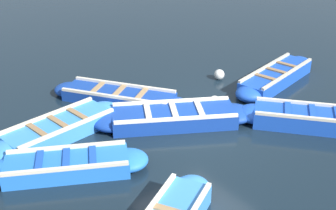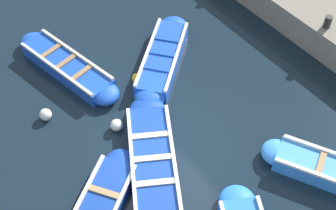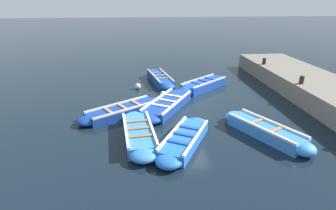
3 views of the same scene
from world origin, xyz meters
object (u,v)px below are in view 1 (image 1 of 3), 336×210
boat_inner_gap (119,97)px  buoy_orange_near (215,101)px  boat_broadside (67,166)px  boat_outer_left (174,117)px  boat_tucked (276,77)px  buoy_yellow_far (277,109)px  boat_mid_row (59,129)px  buoy_white_drifting (219,74)px  boat_near_quay (311,119)px

boat_inner_gap → buoy_orange_near: size_ratio=11.84×
boat_broadside → buoy_orange_near: boat_broadside is taller
boat_broadside → boat_outer_left: 3.03m
boat_inner_gap → boat_tucked: boat_tucked is taller
boat_tucked → boat_outer_left: boat_tucked is taller
boat_inner_gap → buoy_yellow_far: 4.15m
boat_broadside → boat_outer_left: (-0.25, 3.02, 0.01)m
boat_mid_row → buoy_white_drifting: bearing=90.8°
boat_tucked → boat_near_quay: bearing=-31.1°
boat_near_quay → buoy_yellow_far: (-0.93, -0.13, -0.06)m
boat_mid_row → boat_inner_gap: bearing=107.2°
boat_near_quay → buoy_white_drifting: bearing=175.7°
boat_inner_gap → boat_mid_row: (0.65, -2.08, 0.03)m
buoy_orange_near → boat_mid_row: bearing=-106.5°
boat_outer_left → buoy_white_drifting: size_ratio=12.56×
boat_near_quay → buoy_yellow_far: size_ratio=11.07×
boat_broadside → buoy_orange_near: (-0.30, 4.44, -0.02)m
boat_broadside → buoy_orange_near: 4.45m
boat_inner_gap → boat_near_quay: size_ratio=1.11×
boat_near_quay → boat_broadside: bearing=-109.2°
boat_inner_gap → boat_near_quay: (4.03, 2.90, 0.05)m
boat_tucked → buoy_orange_near: boat_tucked is taller
boat_near_quay → boat_mid_row: (-3.38, -4.98, -0.02)m
boat_broadside → buoy_white_drifting: size_ratio=10.78×
boat_inner_gap → boat_tucked: size_ratio=0.97×
boat_near_quay → buoy_yellow_far: 0.94m
boat_inner_gap → buoy_yellow_far: size_ratio=12.28×
buoy_orange_near → buoy_yellow_far: bearing=36.5°
boat_broadside → boat_tucked: 6.87m
boat_tucked → buoy_yellow_far: 1.94m
boat_near_quay → buoy_white_drifting: boat_near_quay is taller
boat_broadside → buoy_white_drifting: (-1.52, 5.79, -0.02)m
boat_inner_gap → boat_outer_left: 1.89m
boat_mid_row → buoy_yellow_far: boat_mid_row is taller
boat_outer_left → boat_mid_row: size_ratio=1.09×
boat_tucked → buoy_white_drifting: bearing=-139.2°
boat_inner_gap → buoy_white_drifting: boat_inner_gap is taller
boat_inner_gap → boat_outer_left: boat_outer_left is taller
boat_outer_left → boat_near_quay: bearing=49.1°
boat_broadside → boat_tucked: boat_tucked is taller
boat_tucked → buoy_white_drifting: 1.64m
buoy_orange_near → buoy_white_drifting: bearing=132.1°
boat_near_quay → buoy_orange_near: 2.48m
boat_outer_left → buoy_orange_near: bearing=92.3°
buoy_yellow_far → buoy_white_drifting: (-2.52, 0.39, 0.01)m
boat_broadside → boat_mid_row: (-1.46, 0.55, 0.01)m
boat_inner_gap → boat_mid_row: 2.18m
boat_near_quay → buoy_yellow_far: boat_near_quay is taller
boat_mid_row → buoy_white_drifting: size_ratio=11.49×
boat_broadside → buoy_orange_near: bearing=93.9°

